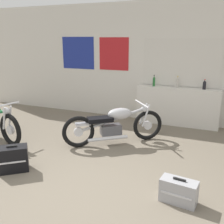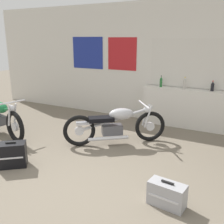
{
  "view_description": "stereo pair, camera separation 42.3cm",
  "coord_description": "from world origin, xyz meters",
  "px_view_note": "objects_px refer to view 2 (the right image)",
  "views": [
    {
      "loc": [
        1.59,
        -2.59,
        1.96
      ],
      "look_at": [
        -0.13,
        1.54,
        0.7
      ],
      "focal_mm": 42.0,
      "sensor_mm": 36.0,
      "label": 1
    },
    {
      "loc": [
        1.98,
        -2.41,
        1.96
      ],
      "look_at": [
        -0.13,
        1.54,
        0.7
      ],
      "focal_mm": 42.0,
      "sensor_mm": 36.0,
      "label": 2
    }
  ],
  "objects_px": {
    "bottle_center": "(212,86)",
    "hard_case_silver": "(167,194)",
    "motorcycle_silver": "(116,124)",
    "bottle_leftmost": "(161,82)",
    "bottle_left_center": "(185,84)",
    "hard_case_black": "(12,155)"
  },
  "relations": [
    {
      "from": "bottle_center",
      "to": "motorcycle_silver",
      "type": "xyz_separation_m",
      "value": [
        -1.46,
        -1.65,
        -0.59
      ]
    },
    {
      "from": "bottle_center",
      "to": "bottle_left_center",
      "type": "bearing_deg",
      "value": -177.81
    },
    {
      "from": "bottle_left_center",
      "to": "bottle_center",
      "type": "distance_m",
      "value": 0.59
    },
    {
      "from": "hard_case_silver",
      "to": "bottle_leftmost",
      "type": "bearing_deg",
      "value": 109.8
    },
    {
      "from": "motorcycle_silver",
      "to": "bottle_left_center",
      "type": "bearing_deg",
      "value": 61.56
    },
    {
      "from": "bottle_leftmost",
      "to": "bottle_left_center",
      "type": "bearing_deg",
      "value": 1.61
    },
    {
      "from": "bottle_leftmost",
      "to": "motorcycle_silver",
      "type": "xyz_separation_m",
      "value": [
        -0.34,
        -1.61,
        -0.61
      ]
    },
    {
      "from": "bottle_left_center",
      "to": "bottle_center",
      "type": "xyz_separation_m",
      "value": [
        0.58,
        0.02,
        -0.02
      ]
    },
    {
      "from": "bottle_center",
      "to": "motorcycle_silver",
      "type": "distance_m",
      "value": 2.28
    },
    {
      "from": "bottle_leftmost",
      "to": "bottle_left_center",
      "type": "distance_m",
      "value": 0.54
    },
    {
      "from": "hard_case_black",
      "to": "hard_case_silver",
      "type": "height_order",
      "value": "hard_case_black"
    },
    {
      "from": "bottle_leftmost",
      "to": "bottle_center",
      "type": "bearing_deg",
      "value": 1.92
    },
    {
      "from": "bottle_center",
      "to": "hard_case_silver",
      "type": "distance_m",
      "value": 3.21
    },
    {
      "from": "hard_case_silver",
      "to": "bottle_left_center",
      "type": "bearing_deg",
      "value": 100.45
    },
    {
      "from": "motorcycle_silver",
      "to": "bottle_center",
      "type": "bearing_deg",
      "value": 48.35
    },
    {
      "from": "bottle_leftmost",
      "to": "motorcycle_silver",
      "type": "height_order",
      "value": "bottle_leftmost"
    },
    {
      "from": "bottle_leftmost",
      "to": "motorcycle_silver",
      "type": "distance_m",
      "value": 1.75
    },
    {
      "from": "bottle_left_center",
      "to": "hard_case_black",
      "type": "xyz_separation_m",
      "value": [
        -1.89,
        -3.23,
        -0.8
      ]
    },
    {
      "from": "bottle_left_center",
      "to": "motorcycle_silver",
      "type": "height_order",
      "value": "bottle_left_center"
    },
    {
      "from": "bottle_center",
      "to": "hard_case_silver",
      "type": "height_order",
      "value": "bottle_center"
    },
    {
      "from": "motorcycle_silver",
      "to": "hard_case_black",
      "type": "height_order",
      "value": "motorcycle_silver"
    },
    {
      "from": "hard_case_black",
      "to": "hard_case_silver",
      "type": "bearing_deg",
      "value": 3.56
    }
  ]
}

